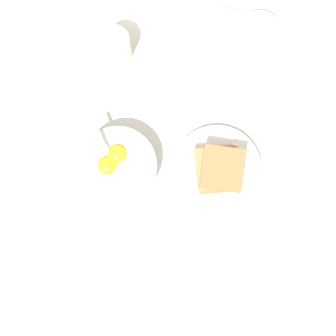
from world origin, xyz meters
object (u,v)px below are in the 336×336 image
(toast_sandwich, at_px, (218,169))
(toast_plate, at_px, (217,170))
(soup_spoon, at_px, (257,22))
(drinking_cup, at_px, (115,46))
(egg_bowl, at_px, (118,166))

(toast_sandwich, bearing_deg, toast_plate, 105.90)
(toast_sandwich, bearing_deg, soup_spoon, 76.41)
(toast_sandwich, xyz_separation_m, soup_spoon, (0.07, 0.30, -0.02))
(soup_spoon, distance_m, drinking_cup, 0.29)
(toast_sandwich, distance_m, drinking_cup, 0.31)
(egg_bowl, height_order, toast_sandwich, egg_bowl)
(soup_spoon, bearing_deg, toast_sandwich, -103.59)
(egg_bowl, relative_size, toast_sandwich, 1.52)
(toast_sandwich, bearing_deg, drinking_cup, 131.53)
(toast_sandwich, relative_size, drinking_cup, 1.33)
(toast_plate, bearing_deg, egg_bowl, -179.97)
(soup_spoon, height_order, drinking_cup, drinking_cup)
(toast_sandwich, distance_m, soup_spoon, 0.31)
(toast_sandwich, relative_size, soup_spoon, 0.58)
(toast_plate, xyz_separation_m, toast_sandwich, (0.00, -0.00, 0.03))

